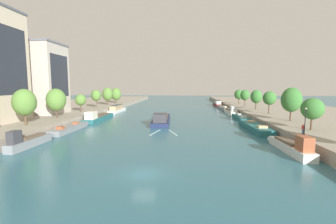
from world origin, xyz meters
The scene contains 30 objects.
ground_plane centered at (0.00, 0.00, 0.00)m, with size 400.00×400.00×0.00m, color #2D6070.
quay_left centered at (-39.86, 55.00, 0.93)m, with size 36.00×170.00×1.86m, color gray.
quay_right centered at (39.86, 55.00, 0.93)m, with size 36.00×170.00×1.86m, color gray.
barge_midriver centered at (-1.67, 35.41, 0.88)m, with size 5.14×20.42×3.01m.
wake_behind_barge centered at (0.16, 22.38, 0.01)m, with size 5.59×6.03×0.03m.
moored_boat_left_midway centered at (-20.06, 9.82, 0.95)m, with size 1.86×10.03×3.11m.
moored_boat_left_lone centered at (-20.13, 23.08, 0.54)m, with size 2.70×13.36×2.13m.
moored_boat_left_upstream centered at (-19.85, 38.38, 0.84)m, with size 3.17×16.75×2.88m.
moored_boat_left_downstream centered at (-20.10, 57.47, 1.10)m, with size 3.07×14.15×2.64m.
moored_boat_right_near centered at (19.73, 9.49, 0.94)m, with size 2.33×11.58×3.11m.
moored_boat_right_upstream centered at (19.63, 26.40, 0.65)m, with size 3.62×15.47×2.35m.
moored_boat_right_lone centered at (20.23, 42.10, 0.55)m, with size 2.62×12.16×2.13m.
moored_boat_right_second centered at (20.14, 55.25, 0.89)m, with size 2.68×13.31×2.90m.
moored_boat_right_gap_after centered at (20.02, 71.62, 0.53)m, with size 2.67×14.36×2.11m.
moored_boat_right_downstream centered at (19.87, 86.22, 1.11)m, with size 2.64×13.76×2.66m.
tree_left_second centered at (-26.51, 18.32, 6.38)m, with size 4.31×4.31×7.11m.
tree_left_far centered at (-26.54, 29.44, 6.19)m, with size 4.54×4.54×7.01m.
tree_left_end_of_row centered at (-26.36, 42.13, 5.37)m, with size 3.21×3.21×5.19m.
tree_left_by_lamp centered at (-26.53, 54.65, 6.13)m, with size 3.35×3.35×6.23m.
tree_left_distant centered at (-26.41, 66.40, 6.19)m, with size 4.07×4.07×6.93m.
tree_left_midway centered at (-26.19, 77.22, 5.79)m, with size 4.47×4.47×6.68m.
tree_right_far centered at (26.55, 17.61, 5.58)m, with size 3.70×3.70×5.60m.
tree_right_distant centered at (27.67, 28.19, 6.49)m, with size 4.29×4.29×7.31m.
tree_right_past_mid centered at (27.55, 41.02, 6.16)m, with size 3.52×3.52×6.19m.
tree_right_end_of_row centered at (27.49, 52.57, 6.03)m, with size 3.58×3.58×6.34m.
tree_right_midway centered at (26.77, 63.78, 6.06)m, with size 3.38×3.38×6.17m.
tree_right_third centered at (27.24, 75.42, 5.84)m, with size 3.86×3.86×6.03m.
lamppost_right_bank centered at (23.19, 13.10, 4.23)m, with size 0.28×0.28×4.30m.
building_left_corner centered at (-36.85, 37.33, 11.52)m, with size 14.86×10.99×19.27m.
person_on_quay centered at (23.33, 13.82, 2.79)m, with size 0.33×0.48×1.62m.
Camera 1 is at (4.36, -24.03, 9.61)m, focal length 24.70 mm.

